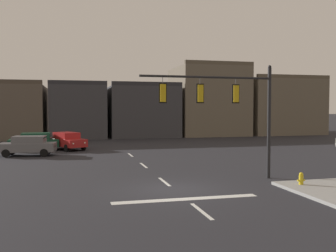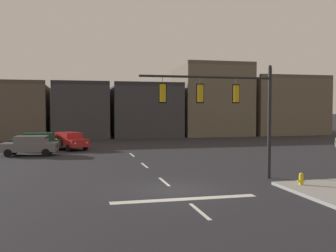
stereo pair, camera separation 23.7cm
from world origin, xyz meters
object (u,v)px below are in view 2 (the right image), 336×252
car_lot_nearside (69,140)px  car_lot_middle (37,141)px  car_lot_farside (30,145)px  fire_hydrant (301,181)px  signal_mast_near_side (228,102)px

car_lot_nearside → car_lot_middle: bearing=-179.0°
car_lot_middle → car_lot_farside: size_ratio=0.97×
car_lot_nearside → fire_hydrant: bearing=-61.3°
signal_mast_near_side → car_lot_middle: size_ratio=1.64×
signal_mast_near_side → fire_hydrant: 5.45m
signal_mast_near_side → car_lot_middle: (-11.39, 17.88, -3.35)m
car_lot_nearside → car_lot_farside: same height
signal_mast_near_side → fire_hydrant: (2.74, -2.67, -3.88)m
car_lot_middle → fire_hydrant: 24.94m
car_lot_nearside → fire_hydrant: car_lot_nearside is taller
car_lot_nearside → car_lot_middle: (-2.86, -0.05, 0.00)m
signal_mast_near_side → car_lot_nearside: size_ratio=1.55×
car_lot_middle → fire_hydrant: size_ratio=5.97×
car_lot_middle → car_lot_farside: bearing=-92.6°
car_lot_middle → car_lot_farside: 4.02m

